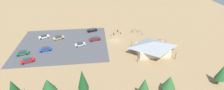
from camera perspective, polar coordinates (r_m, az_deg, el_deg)
name	(u,v)px	position (r m, az deg, el deg)	size (l,w,h in m)	color
ground	(115,40)	(71.51, 1.19, 1.60)	(160.00, 160.00, 0.00)	#9E7F56
parking_lot_asphalt	(63,44)	(71.49, -16.50, 0.24)	(36.04, 28.74, 0.05)	#4C4C51
bike_pavilion	(153,47)	(63.29, 13.83, -0.54)	(14.00, 10.20, 5.12)	beige
trash_bin	(118,31)	(78.82, 1.95, 4.85)	(0.60, 0.60, 0.90)	brown
lot_sign	(111,36)	(71.84, -0.29, 3.03)	(0.56, 0.08, 2.20)	#99999E
pine_mideast	(83,79)	(44.50, -10.05, -11.46)	(2.81, 2.81, 8.07)	brown
pine_midwest	(13,88)	(47.39, -30.67, -12.67)	(3.30, 3.30, 7.97)	brown
pine_far_east	(169,82)	(47.43, 19.08, -11.95)	(3.63, 3.63, 5.88)	brown
pine_west	(48,85)	(47.29, -21.14, -12.65)	(3.73, 3.73, 5.71)	brown
pine_east	(144,87)	(42.60, 10.96, -13.91)	(3.62, 3.62, 7.77)	brown
pine_far_west	(222,72)	(56.23, 33.48, -7.83)	(2.70, 2.70, 6.97)	brown
bicycle_teal_front_row	(140,31)	(80.31, 9.45, 4.86)	(1.62, 0.48, 0.74)	black
bicycle_green_edge_south	(137,32)	(79.17, 8.62, 4.56)	(0.98, 1.41, 0.83)	black
bicycle_red_lone_east	(160,40)	(74.15, 16.21, 1.73)	(1.72, 0.48, 0.77)	black
bicycle_silver_near_porch	(149,41)	(72.12, 12.58, 1.42)	(1.67, 0.57, 0.81)	black
bicycle_orange_yard_left	(134,30)	(80.97, 7.40, 5.28)	(1.80, 0.48, 0.81)	black
bicycle_white_by_bin	(142,34)	(77.58, 10.33, 3.83)	(0.53, 1.65, 0.85)	black
bicycle_yellow_trailside	(154,41)	(72.03, 14.11, 1.19)	(1.72, 0.48, 0.91)	black
bicycle_black_near_sign	(132,32)	(78.72, 6.88, 4.53)	(1.70, 0.48, 0.83)	black
car_tan_far_end	(58,38)	(75.92, -17.86, 2.46)	(5.13, 3.52, 1.34)	tan
car_silver_by_curb	(80,44)	(68.41, -10.87, 0.24)	(4.53, 2.82, 1.31)	#BCBCC1
car_blue_front_row	(45,49)	(68.90, -21.86, -1.31)	(4.77, 2.85, 1.44)	#1E42B2
car_white_end_stall	(44,37)	(78.91, -22.28, 2.68)	(4.80, 3.32, 1.33)	white
car_maroon_mid_lot	(95,39)	(71.48, -5.90, 2.13)	(4.99, 2.78, 1.48)	maroon
car_green_back_corner	(23,53)	(70.08, -28.31, -2.39)	(4.64, 2.81, 1.44)	#1E6B3D
car_red_near_entry	(27,60)	(64.80, -26.99, -4.73)	(4.74, 3.37, 1.43)	red
car_black_inner_stall	(92,30)	(79.54, -6.84, 5.11)	(4.98, 3.10, 1.33)	black
visitor_crossing_yard	(114,33)	(75.48, 0.60, 4.07)	(0.38, 0.40, 1.82)	#2D3347
visitor_at_bikes	(121,32)	(76.69, 2.98, 4.47)	(0.37, 0.40, 1.80)	#2D3347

